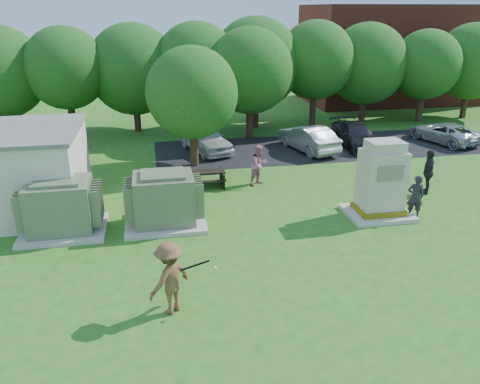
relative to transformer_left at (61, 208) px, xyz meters
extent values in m
plane|color=#2D6619|center=(6.50, -4.50, -0.97)|extent=(120.00, 120.00, 0.00)
cube|color=maroon|center=(24.50, 22.50, 3.03)|extent=(15.00, 8.00, 8.00)
cube|color=#232326|center=(13.50, 9.00, -0.96)|extent=(20.00, 6.00, 0.01)
cube|color=beige|center=(0.00, 0.00, -0.89)|extent=(3.00, 2.40, 0.15)
cube|color=#627050|center=(0.00, 0.00, 0.08)|extent=(2.20, 1.80, 1.80)
cube|color=#627050|center=(0.00, 0.00, 1.04)|extent=(1.60, 1.30, 0.12)
cube|color=#627050|center=(-1.27, 0.00, 0.11)|extent=(0.32, 1.50, 1.35)
cube|color=#627050|center=(1.27, 0.00, 0.11)|extent=(0.32, 1.50, 1.35)
cube|color=beige|center=(3.70, 0.00, -0.89)|extent=(3.00, 2.40, 0.15)
cube|color=#636B4B|center=(3.70, 0.00, 0.08)|extent=(2.20, 1.80, 1.80)
cube|color=#636B4B|center=(3.70, 0.00, 1.04)|extent=(1.60, 1.30, 0.12)
cube|color=#636B4B|center=(2.43, 0.00, 0.11)|extent=(0.32, 1.50, 1.35)
cube|color=#636B4B|center=(4.97, 0.00, 0.11)|extent=(0.32, 1.50, 1.35)
cube|color=beige|center=(12.04, -0.74, -0.88)|extent=(2.51, 2.05, 0.17)
cube|color=yellow|center=(12.04, -0.74, -0.70)|extent=(1.77, 1.42, 0.20)
cube|color=beige|center=(12.04, -0.74, 0.54)|extent=(1.59, 1.25, 2.28)
cube|color=beige|center=(12.04, -0.74, 1.88)|extent=(1.31, 1.02, 0.40)
cube|color=gray|center=(12.04, -1.40, 1.00)|extent=(1.02, 0.05, 0.57)
cube|color=black|center=(5.74, 3.78, -0.27)|extent=(1.70, 0.66, 0.06)
cube|color=black|center=(5.74, 4.30, -0.56)|extent=(1.70, 0.24, 0.05)
cube|color=black|center=(5.74, 3.26, -0.56)|extent=(1.70, 0.24, 0.05)
cube|color=black|center=(5.01, 3.78, -0.62)|extent=(0.08, 1.27, 0.70)
cube|color=black|center=(6.48, 3.78, -0.62)|extent=(0.08, 1.27, 0.70)
imported|color=brown|center=(3.63, -5.61, 0.06)|extent=(1.51, 1.44, 2.06)
imported|color=black|center=(13.31, -1.20, -0.10)|extent=(0.73, 0.58, 1.75)
imported|color=#C7698C|center=(8.18, 3.56, -0.02)|extent=(1.16, 1.10, 1.90)
imported|color=black|center=(15.23, 1.08, 0.03)|extent=(1.00, 1.26, 2.00)
imported|color=silver|center=(6.39, 9.49, -0.22)|extent=(3.09, 4.77, 1.51)
imported|color=#9FA0A4|center=(12.21, 8.50, -0.23)|extent=(2.63, 4.73, 1.48)
imported|color=black|center=(15.24, 8.80, -0.29)|extent=(1.94, 4.68, 1.35)
imported|color=#B4B5B9|center=(20.96, 8.68, -0.36)|extent=(3.22, 4.81, 1.23)
cylinder|color=black|center=(4.32, -5.63, 0.38)|extent=(0.80, 0.40, 0.06)
cylinder|color=maroon|center=(3.75, -5.73, 0.38)|extent=(0.23, 0.15, 0.06)
sphere|color=white|center=(4.84, -5.69, 0.29)|extent=(0.09, 0.09, 0.09)
cylinder|color=#47301E|center=(-5.50, 14.90, 0.23)|extent=(0.44, 0.44, 2.40)
cylinder|color=#47301E|center=(-1.50, 14.30, 0.43)|extent=(0.44, 0.44, 2.80)
sphere|color=#235B1C|center=(-1.50, 14.30, 3.33)|extent=(5.00, 5.00, 5.00)
cylinder|color=#47301E|center=(2.50, 15.10, 0.18)|extent=(0.44, 0.44, 2.30)
sphere|color=#235B1C|center=(2.50, 15.10, 3.07)|extent=(5.80, 5.80, 5.80)
cylinder|color=#47301E|center=(6.50, 14.20, 0.38)|extent=(0.44, 0.44, 2.70)
sphere|color=#235B1C|center=(6.50, 14.20, 3.35)|extent=(5.40, 5.40, 5.40)
cylinder|color=#47301E|center=(10.50, 14.80, 0.28)|extent=(0.44, 0.44, 2.50)
sphere|color=#235B1C|center=(10.50, 14.80, 3.33)|extent=(6.00, 6.00, 6.00)
cylinder|color=#47301E|center=(14.50, 14.40, 0.48)|extent=(0.44, 0.44, 2.90)
sphere|color=#235B1C|center=(14.50, 14.40, 3.49)|extent=(5.20, 5.20, 5.20)
cylinder|color=#47301E|center=(18.50, 15.00, 0.23)|extent=(0.44, 0.44, 2.40)
sphere|color=#235B1C|center=(18.50, 15.00, 3.11)|extent=(5.60, 5.60, 5.60)
cylinder|color=#47301E|center=(22.50, 14.10, 0.33)|extent=(0.44, 0.44, 2.60)
sphere|color=#235B1C|center=(22.50, 14.10, 3.07)|extent=(4.80, 4.80, 4.80)
cylinder|color=#47301E|center=(26.50, 14.70, 0.28)|extent=(0.44, 0.44, 2.50)
sphere|color=#235B1C|center=(26.50, 14.70, 3.15)|extent=(5.40, 5.40, 5.40)
cylinder|color=#47301E|center=(5.50, 7.00, 0.23)|extent=(0.44, 0.44, 2.40)
sphere|color=#235B1C|center=(5.50, 7.00, 2.81)|extent=(4.60, 4.60, 4.60)
cylinder|color=#47301E|center=(9.50, 12.00, 0.33)|extent=(0.44, 0.44, 2.60)
sphere|color=#235B1C|center=(9.50, 12.00, 3.19)|extent=(5.20, 5.20, 5.20)
camera|label=1|loc=(3.46, -16.45, 6.71)|focal=35.00mm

